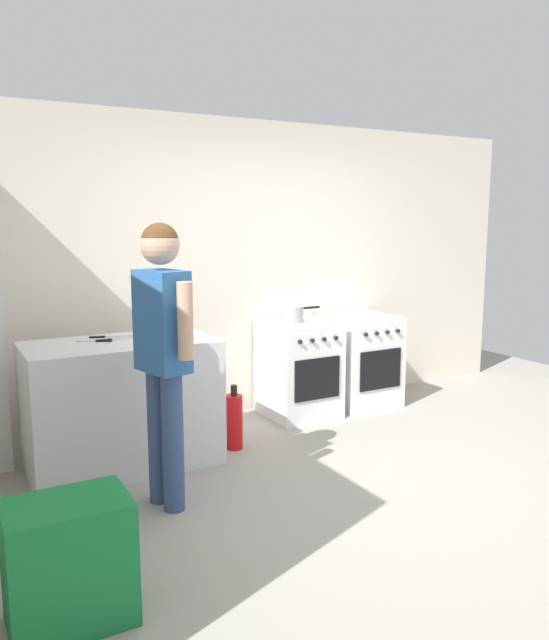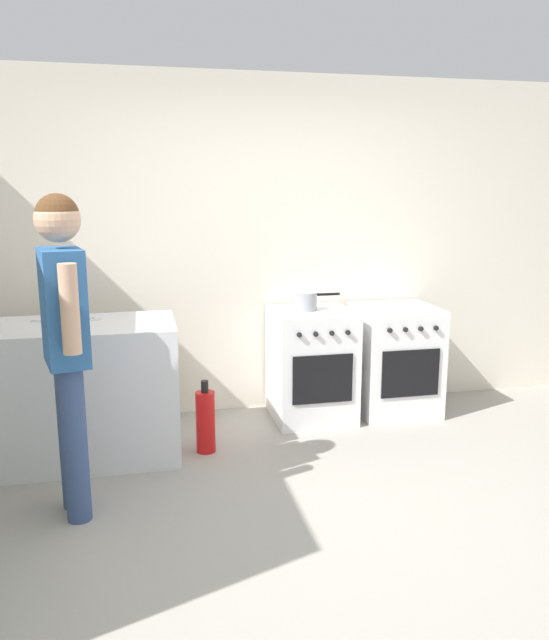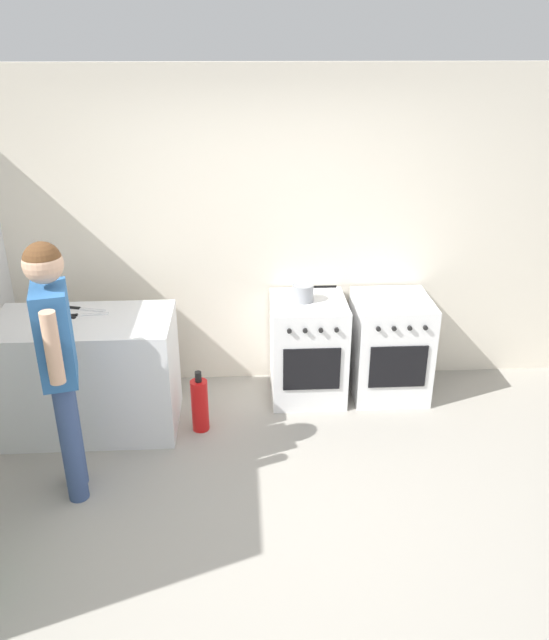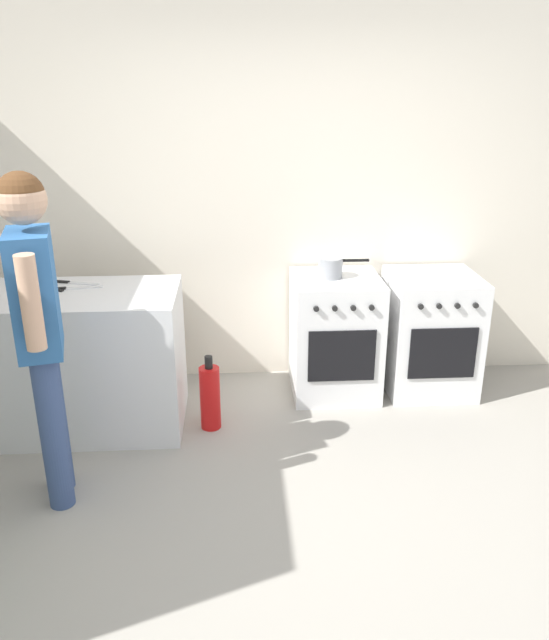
{
  "view_description": "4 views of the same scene",
  "coord_description": "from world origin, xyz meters",
  "views": [
    {
      "loc": [
        -2.49,
        -3.05,
        1.74
      ],
      "look_at": [
        -0.26,
        0.93,
        1.01
      ],
      "focal_mm": 35.0,
      "sensor_mm": 36.0,
      "label": 1
    },
    {
      "loc": [
        -0.91,
        -2.87,
        1.74
      ],
      "look_at": [
        -0.13,
        0.71,
        0.97
      ],
      "focal_mm": 35.0,
      "sensor_mm": 36.0,
      "label": 2
    },
    {
      "loc": [
        -0.18,
        -2.97,
        2.77
      ],
      "look_at": [
        0.04,
        0.86,
        1.02
      ],
      "focal_mm": 35.0,
      "sensor_mm": 36.0,
      "label": 3
    },
    {
      "loc": [
        -0.33,
        -2.46,
        2.08
      ],
      "look_at": [
        -0.12,
        0.95,
        0.79
      ],
      "focal_mm": 35.0,
      "sensor_mm": 36.0,
      "label": 4
    }
  ],
  "objects": [
    {
      "name": "knife_chef",
      "position": [
        -1.37,
        1.39,
        0.9
      ],
      "size": [
        0.31,
        0.11,
        0.01
      ],
      "color": "silver",
      "rests_on": "counter_unit"
    },
    {
      "name": "knife_utility",
      "position": [
        -1.49,
        1.28,
        0.9
      ],
      "size": [
        0.23,
        0.15,
        0.01
      ],
      "color": "silver",
      "rests_on": "counter_unit"
    },
    {
      "name": "ground_plane",
      "position": [
        0.0,
        0.0,
        0.0
      ],
      "size": [
        8.0,
        8.0,
        0.0
      ],
      "primitive_type": "plane",
      "color": "gray"
    },
    {
      "name": "pot",
      "position": [
        0.31,
        1.59,
        0.92
      ],
      "size": [
        0.35,
        0.17,
        0.14
      ],
      "color": "gray",
      "rests_on": "oven_left"
    },
    {
      "name": "back_wall",
      "position": [
        0.0,
        1.95,
        1.3
      ],
      "size": [
        6.0,
        0.1,
        2.6
      ],
      "primitive_type": "cube",
      "color": "silver",
      "rests_on": "ground"
    },
    {
      "name": "person",
      "position": [
        -1.3,
        0.43,
        1.05
      ],
      "size": [
        0.27,
        0.56,
        1.72
      ],
      "color": "#384C7A",
      "rests_on": "ground"
    },
    {
      "name": "oven_right",
      "position": [
        1.03,
        1.58,
        0.43
      ],
      "size": [
        0.61,
        0.62,
        0.85
      ],
      "color": "white",
      "rests_on": "ground"
    },
    {
      "name": "counter_unit",
      "position": [
        -1.35,
        1.2,
        0.45
      ],
      "size": [
        1.3,
        0.7,
        0.9
      ],
      "primitive_type": "cube",
      "color": "silver",
      "rests_on": "ground"
    },
    {
      "name": "fire_extinguisher",
      "position": [
        -0.52,
        1.1,
        0.22
      ],
      "size": [
        0.13,
        0.13,
        0.5
      ],
      "color": "red",
      "rests_on": "ground"
    },
    {
      "name": "oven_left",
      "position": [
        0.35,
        1.58,
        0.43
      ],
      "size": [
        0.6,
        0.62,
        0.85
      ],
      "color": "white",
      "rests_on": "ground"
    },
    {
      "name": "knife_carving",
      "position": [
        -1.35,
        1.28,
        0.9
      ],
      "size": [
        0.33,
        0.07,
        0.01
      ],
      "color": "silver",
      "rests_on": "counter_unit"
    }
  ]
}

